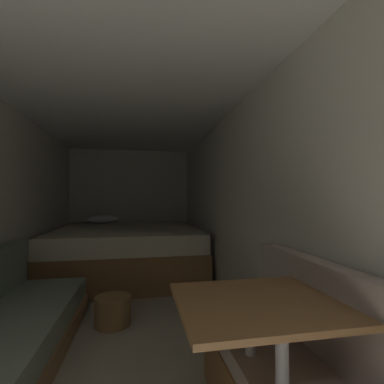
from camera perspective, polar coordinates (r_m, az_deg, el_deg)
ground_plane at (r=2.95m, az=-14.25°, el=-24.54°), size 7.53×7.53×0.00m
wall_back at (r=5.50m, az=-12.48°, el=-2.50°), size 2.31×0.05×2.09m
wall_right at (r=2.88m, az=9.01°, el=-3.70°), size 0.05×5.53×2.09m
ceiling_slab at (r=2.87m, az=-14.01°, el=18.03°), size 2.31×5.53×0.05m
bed at (r=4.45m, az=-12.98°, el=-11.70°), size 2.09×2.10×0.86m
dinette_table at (r=1.35m, az=14.51°, el=-24.63°), size 0.73×0.60×0.74m
wicker_basket at (r=2.89m, az=-15.91°, el=-22.27°), size 0.33×0.33×0.26m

